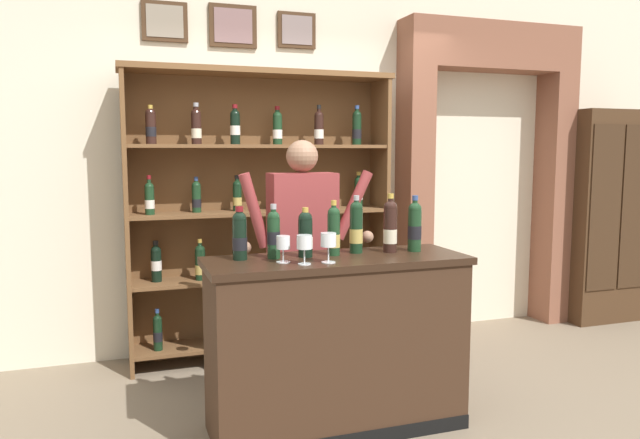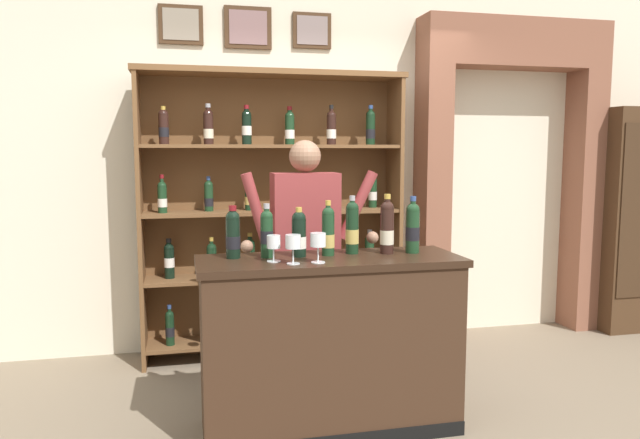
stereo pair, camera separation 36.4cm
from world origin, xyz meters
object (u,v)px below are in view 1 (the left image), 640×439
object	(u,v)px
wine_glass_right	(283,244)
side_cabinet	(600,216)
tasting_bottle_riserva	(356,227)
shopkeeper	(303,238)
tasting_bottle_grappa	(334,231)
tasting_bottle_chianti	(305,234)
tasting_bottle_prosecco	(390,226)
wine_shelf	(260,207)
wine_glass_spare	(304,244)
tasting_counter	(337,344)
tasting_bottle_super_tuscan	(240,235)
tasting_bottle_bianco	(415,226)
wine_glass_center	(328,241)
tasting_bottle_vin_santo	(274,233)

from	to	relation	value
wine_glass_right	side_cabinet	bearing A→B (deg)	22.04
tasting_bottle_riserva	wine_glass_right	size ratio (longest dim) A/B	2.34
shopkeeper	wine_glass_right	distance (m)	0.70
side_cabinet	tasting_bottle_grappa	world-z (taller)	side_cabinet
shopkeeper	tasting_bottle_chianti	world-z (taller)	shopkeeper
tasting_bottle_chianti	tasting_bottle_riserva	world-z (taller)	tasting_bottle_riserva
tasting_bottle_chianti	tasting_bottle_prosecco	size ratio (longest dim) A/B	0.81
tasting_bottle_prosecco	wine_shelf	bearing A→B (deg)	110.15
wine_shelf	side_cabinet	world-z (taller)	wine_shelf
tasting_bottle_chianti	shopkeeper	bearing A→B (deg)	74.54
wine_glass_spare	tasting_bottle_chianti	bearing A→B (deg)	71.21
side_cabinet	wine_glass_spare	size ratio (longest dim) A/B	12.55
tasting_bottle_riserva	tasting_counter	bearing A→B (deg)	-147.13
tasting_bottle_super_tuscan	tasting_bottle_riserva	size ratio (longest dim) A/B	0.87
tasting_bottle_prosecco	tasting_counter	bearing A→B (deg)	-170.57
wine_shelf	wine_glass_spare	size ratio (longest dim) A/B	13.97
tasting_bottle_super_tuscan	wine_glass_spare	distance (m)	0.38
shopkeeper	tasting_bottle_grappa	distance (m)	0.52
wine_shelf	tasting_bottle_chianti	world-z (taller)	wine_shelf
tasting_bottle_riserva	wine_glass_right	bearing A→B (deg)	-162.18
wine_shelf	tasting_bottle_chianti	bearing A→B (deg)	-91.81
tasting_bottle_bianco	tasting_bottle_chianti	bearing A→B (deg)	177.97
tasting_bottle_grappa	wine_glass_center	world-z (taller)	tasting_bottle_grappa
side_cabinet	wine_glass_spare	distance (m)	3.65
wine_shelf	tasting_bottle_super_tuscan	distance (m)	1.30
side_cabinet	tasting_counter	bearing A→B (deg)	-156.75
tasting_bottle_riserva	tasting_bottle_bianco	world-z (taller)	tasting_bottle_riserva
tasting_bottle_super_tuscan	wine_glass_right	bearing A→B (deg)	-37.56
wine_glass_center	tasting_bottle_super_tuscan	bearing A→B (deg)	150.60
wine_shelf	tasting_bottle_vin_santo	distance (m)	1.27
tasting_bottle_prosecco	wine_glass_right	distance (m)	0.68
tasting_counter	tasting_bottle_prosecco	bearing A→B (deg)	9.43
tasting_bottle_chianti	wine_glass_right	xyz separation A→B (m)	(-0.16, -0.12, -0.03)
side_cabinet	shopkeeper	distance (m)	3.21
tasting_bottle_prosecco	wine_glass_center	bearing A→B (deg)	-156.45
tasting_bottle_bianco	tasting_bottle_prosecco	bearing A→B (deg)	174.97
tasting_bottle_super_tuscan	tasting_bottle_prosecco	xyz separation A→B (m)	(0.87, -0.04, 0.02)
wine_glass_right	wine_glass_spare	distance (m)	0.13
tasting_bottle_grappa	tasting_bottle_bianco	world-z (taller)	tasting_bottle_bianco
wine_shelf	tasting_bottle_prosecco	size ratio (longest dim) A/B	6.32
wine_shelf	tasting_bottle_prosecco	xyz separation A→B (m)	(0.47, -1.28, -0.01)
tasting_bottle_chianti	tasting_bottle_grappa	bearing A→B (deg)	0.11
wine_glass_center	shopkeeper	bearing A→B (deg)	83.68
tasting_counter	tasting_bottle_vin_santo	bearing A→B (deg)	166.32
wine_glass_spare	side_cabinet	bearing A→B (deg)	23.86
side_cabinet	tasting_bottle_vin_santo	size ratio (longest dim) A/B	6.48
tasting_counter	tasting_bottle_prosecco	size ratio (longest dim) A/B	4.28
side_cabinet	tasting_bottle_grappa	bearing A→B (deg)	-157.79
tasting_bottle_riserva	wine_glass_right	world-z (taller)	tasting_bottle_riserva
tasting_counter	tasting_bottle_grappa	bearing A→B (deg)	85.34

